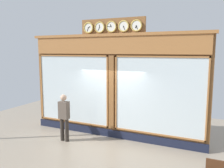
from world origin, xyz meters
name	(u,v)px	position (x,y,z in m)	size (l,w,h in m)	color
shop_facade	(113,85)	(0.00, -0.13, 1.94)	(6.88, 0.42, 4.34)	brown
pedestrian	(64,116)	(1.38, 1.06, 0.93)	(0.36, 0.22, 1.69)	#312A24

